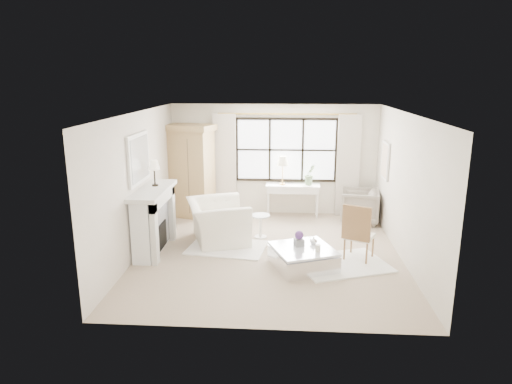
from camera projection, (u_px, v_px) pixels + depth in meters
The scene contains 32 objects.
floor at pixel (269, 253), 8.86m from camera, with size 5.50×5.50×0.00m, color tan.
ceiling at pixel (270, 113), 8.19m from camera, with size 5.50×5.50×0.00m, color white.
wall_back at pixel (274, 160), 11.19m from camera, with size 5.00×5.00×0.00m, color white.
wall_front at pixel (262, 236), 5.87m from camera, with size 5.00×5.00×0.00m, color silver.
wall_left at pixel (139, 184), 8.69m from camera, with size 5.50×5.50×0.00m, color beige.
wall_right at pixel (406, 188), 8.37m from camera, with size 5.50×5.50×0.00m, color beige.
window_pane at pixel (286, 150), 11.09m from camera, with size 2.40×0.02×1.50m, color white.
window_frame at pixel (286, 150), 11.08m from camera, with size 2.50×0.04×1.50m, color black, non-canonical shape.
curtain_rod at pixel (287, 114), 10.81m from camera, with size 0.04×0.04×3.30m, color gold.
curtain_left at pixel (225, 165), 11.20m from camera, with size 0.55×0.10×2.47m, color silver.
curtain_right at pixel (348, 166), 11.00m from camera, with size 0.55×0.10×2.47m, color beige.
fireplace at pixel (152, 219), 8.85m from camera, with size 0.58×1.66×1.26m.
mirror_frame at pixel (139, 159), 8.56m from camera, with size 0.05×1.15×0.95m, color white.
mirror_glass at pixel (140, 159), 8.56m from camera, with size 0.02×1.00×0.80m, color silver.
art_frame at pixel (385, 161), 9.96m from camera, with size 0.04×0.62×0.82m, color silver.
art_canvas at pixel (384, 161), 9.96m from camera, with size 0.01×0.52×0.72m, color beige.
mantel_lamp at pixel (154, 166), 8.82m from camera, with size 0.22×0.22×0.51m.
armoire at pixel (191, 170), 10.97m from camera, with size 1.28×1.00×2.24m.
console_table at pixel (293, 200), 11.11m from camera, with size 1.31×0.47×0.80m.
console_lamp at pixel (283, 162), 10.88m from camera, with size 0.28×0.28×0.69m.
orchid_plant at pixel (310, 175), 10.92m from camera, with size 0.28×0.23×0.51m, color #607B52.
side_table at pixel (261, 223), 9.64m from camera, with size 0.40×0.40×0.51m.
rug_left at pixel (227, 247), 9.13m from camera, with size 1.50×1.06×0.03m, color white.
rug_right at pixel (342, 264), 8.32m from camera, with size 1.57×1.18×0.03m, color white.
club_armchair at pixel (218, 222), 9.41m from camera, with size 1.32×1.15×0.86m, color white.
wingback_chair at pixel (360, 206), 10.68m from camera, with size 0.84×0.86×0.78m, color gray.
french_chair at pixel (359, 244), 8.47m from camera, with size 0.64×0.65×1.08m.
coffee_table at pixel (303, 258), 8.16m from camera, with size 1.30×1.30×0.38m.
planter_box at pixel (299, 242), 8.19m from camera, with size 0.16×0.16×0.12m, color slate.
planter_flowers at pixel (299, 235), 8.16m from camera, with size 0.16×0.16×0.16m, color #552E75.
pillar_candle at pixel (318, 248), 7.93m from camera, with size 0.09×0.09×0.12m, color silver.
coffee_vase at pixel (314, 240), 8.27m from camera, with size 0.13×0.13×0.14m, color silver.
Camera 1 is at (0.29, -8.29, 3.35)m, focal length 32.00 mm.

